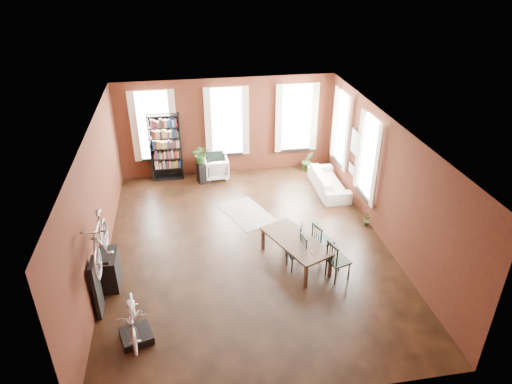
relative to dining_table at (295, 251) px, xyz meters
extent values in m
plane|color=black|center=(-1.04, 0.79, -0.32)|extent=(9.00, 9.00, 0.00)
cube|color=silver|center=(-1.04, 0.79, 2.88)|extent=(7.00, 9.00, 0.04)
cube|color=#401910|center=(-1.04, 5.29, 1.28)|extent=(7.00, 0.04, 3.20)
cube|color=#401910|center=(-1.04, -3.71, 1.28)|extent=(7.00, 0.04, 3.20)
cube|color=#401910|center=(-4.54, 0.79, 1.28)|extent=(0.04, 9.00, 3.20)
cube|color=#401910|center=(2.46, 0.79, 1.28)|extent=(0.04, 9.00, 3.20)
cube|color=white|center=(-3.34, 5.26, 1.48)|extent=(1.00, 0.04, 2.20)
cube|color=beige|center=(-3.34, 5.19, 1.48)|extent=(1.40, 0.06, 2.30)
cube|color=white|center=(-1.04, 5.26, 1.48)|extent=(1.00, 0.04, 2.20)
cube|color=beige|center=(-1.04, 5.19, 1.48)|extent=(1.40, 0.06, 2.30)
cube|color=white|center=(1.26, 5.26, 1.48)|extent=(1.00, 0.04, 2.20)
cube|color=beige|center=(1.26, 5.19, 1.48)|extent=(1.40, 0.06, 2.30)
cube|color=white|center=(2.43, 1.79, 1.48)|extent=(0.04, 1.00, 2.20)
cube|color=beige|center=(2.36, 1.79, 1.48)|extent=(0.06, 1.40, 2.30)
cube|color=white|center=(2.43, 3.99, 1.48)|extent=(0.04, 1.00, 2.20)
cube|color=beige|center=(2.36, 3.99, 1.48)|extent=(0.06, 1.40, 2.30)
cube|color=black|center=(2.42, 2.89, 1.48)|extent=(0.04, 0.55, 0.75)
cube|color=black|center=(2.42, 2.89, 0.63)|extent=(0.04, 0.45, 0.35)
cube|color=brown|center=(0.00, 0.00, 0.00)|extent=(1.52, 2.06, 0.64)
cube|color=#1A373A|center=(-0.04, -0.23, 0.12)|extent=(0.46, 0.46, 0.87)
cube|color=black|center=(0.04, 0.34, 0.11)|extent=(0.50, 0.50, 0.85)
cube|color=black|center=(0.82, -0.75, 0.18)|extent=(0.57, 0.57, 0.99)
cube|color=#173433|center=(0.70, 0.09, 0.16)|extent=(0.56, 0.56, 0.96)
cube|color=black|center=(-3.04, 5.09, 0.78)|extent=(1.00, 0.32, 2.20)
imported|color=white|center=(-1.46, 4.89, 0.06)|extent=(0.77, 0.72, 0.77)
imported|color=beige|center=(1.91, 3.39, 0.09)|extent=(0.61, 2.08, 0.81)
cube|color=black|center=(-0.82, 2.43, -0.31)|extent=(1.62, 1.97, 0.01)
cube|color=black|center=(-3.65, -1.90, -0.24)|extent=(0.72, 0.72, 0.17)
cube|color=black|center=(-4.44, -1.01, 0.33)|extent=(0.16, 0.60, 1.30)
cube|color=black|center=(-4.32, -0.11, 0.08)|extent=(0.40, 0.80, 0.80)
cube|color=black|center=(-1.93, 4.64, 0.01)|extent=(0.42, 0.42, 0.67)
imported|color=#355B24|center=(1.64, 4.91, -0.16)|extent=(0.44, 0.73, 0.32)
imported|color=#2F5A24|center=(2.33, 1.26, -0.24)|extent=(0.46, 0.44, 0.15)
imported|color=#BFB2AF|center=(-3.66, -1.89, 0.60)|extent=(0.62, 0.85, 1.51)
imported|color=#A5A8AD|center=(-4.19, -1.01, 1.81)|extent=(0.47, 1.00, 1.66)
imported|color=#2B5923|center=(-1.94, 4.66, 0.59)|extent=(0.64, 0.69, 0.48)
camera|label=1|loc=(-2.42, -8.68, 6.52)|focal=32.00mm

